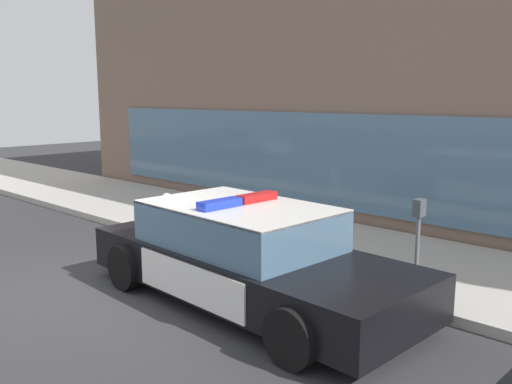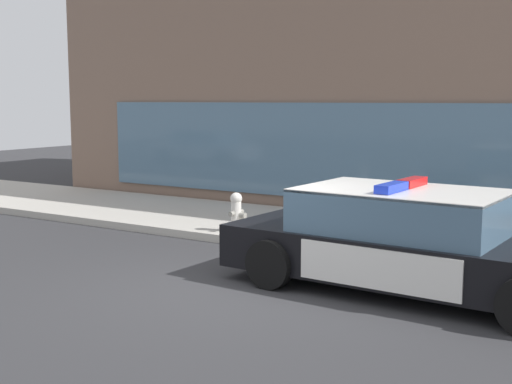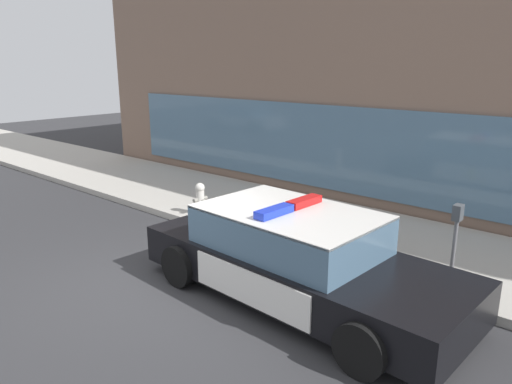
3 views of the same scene
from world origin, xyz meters
TOP-DOWN VIEW (x-y plane):
  - ground at (0.00, 0.00)m, footprint 48.00×48.00m
  - sidewalk at (0.00, 4.08)m, footprint 48.00×3.47m
  - police_cruiser at (2.16, 1.19)m, footprint 5.18×2.35m
  - fire_hydrant at (-1.72, 2.81)m, footprint 0.34×0.39m

SIDE VIEW (x-z plane):
  - ground at x=0.00m, z-range 0.00..0.00m
  - sidewalk at x=0.00m, z-range 0.00..0.15m
  - fire_hydrant at x=-1.72m, z-range 0.14..0.86m
  - police_cruiser at x=2.16m, z-range -0.07..1.43m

